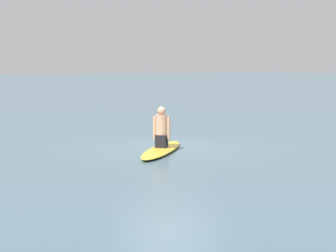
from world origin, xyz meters
TOP-DOWN VIEW (x-y plane):
  - ground_plane at (0.00, 0.00)m, footprint 400.00×400.00m
  - surfboard at (-0.58, -0.49)m, footprint 2.93×2.72m
  - person_paddler at (-0.58, -0.49)m, footprint 0.43×0.43m

SIDE VIEW (x-z plane):
  - ground_plane at x=0.00m, z-range 0.00..0.00m
  - surfboard at x=-0.58m, z-range 0.00..0.12m
  - person_paddler at x=-0.58m, z-range 0.07..1.09m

